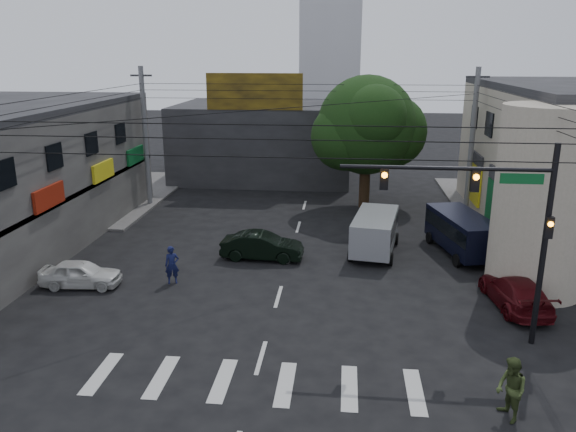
% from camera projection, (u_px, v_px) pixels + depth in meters
% --- Properties ---
extents(ground, '(160.00, 160.00, 0.00)m').
position_uv_depth(ground, '(272.00, 318.00, 22.00)').
color(ground, black).
rests_on(ground, ground).
extents(sidewalk_far_left, '(16.00, 16.00, 0.15)m').
position_uv_depth(sidewalk_far_left, '(60.00, 194.00, 40.94)').
color(sidewalk_far_left, '#514F4C').
rests_on(sidewalk_far_left, ground).
extents(sidewalk_far_right, '(16.00, 16.00, 0.15)m').
position_uv_depth(sidewalk_far_right, '(575.00, 208.00, 37.39)').
color(sidewalk_far_right, '#514F4C').
rests_on(sidewalk_far_right, ground).
extents(corner_column, '(4.00, 4.00, 8.00)m').
position_uv_depth(corner_column, '(543.00, 201.00, 23.62)').
color(corner_column, '#A0967E').
rests_on(corner_column, ground).
extents(building_far, '(14.00, 10.00, 6.00)m').
position_uv_depth(building_far, '(265.00, 141.00, 46.38)').
color(building_far, '#232326').
rests_on(building_far, ground).
extents(billboard, '(7.00, 0.30, 2.60)m').
position_uv_depth(billboard, '(254.00, 92.00, 40.50)').
color(billboard, olive).
rests_on(billboard, building_far).
extents(street_tree, '(6.40, 6.40, 8.70)m').
position_uv_depth(street_tree, '(367.00, 125.00, 36.31)').
color(street_tree, black).
rests_on(street_tree, ground).
extents(traffic_gantry, '(7.10, 0.35, 7.20)m').
position_uv_depth(traffic_gantry, '(497.00, 212.00, 18.92)').
color(traffic_gantry, black).
rests_on(traffic_gantry, ground).
extents(utility_pole_far_left, '(0.32, 0.32, 9.20)m').
position_uv_depth(utility_pole_far_left, '(146.00, 138.00, 37.02)').
color(utility_pole_far_left, '#59595B').
rests_on(utility_pole_far_left, ground).
extents(utility_pole_far_right, '(0.32, 0.32, 9.20)m').
position_uv_depth(utility_pole_far_right, '(472.00, 143.00, 34.96)').
color(utility_pole_far_right, '#59595B').
rests_on(utility_pole_far_right, ground).
extents(dark_sedan, '(1.73, 4.20, 1.35)m').
position_uv_depth(dark_sedan, '(262.00, 246.00, 28.14)').
color(dark_sedan, black).
rests_on(dark_sedan, ground).
extents(white_compact, '(1.89, 3.71, 1.20)m').
position_uv_depth(white_compact, '(81.00, 274.00, 24.81)').
color(white_compact, silver).
rests_on(white_compact, ground).
extents(maroon_sedan, '(2.84, 4.86, 1.29)m').
position_uv_depth(maroon_sedan, '(515.00, 292.00, 22.82)').
color(maroon_sedan, '#460A0E').
rests_on(maroon_sedan, ground).
extents(silver_minivan, '(5.34, 3.47, 2.03)m').
position_uv_depth(silver_minivan, '(375.00, 234.00, 28.92)').
color(silver_minivan, '#9A9DA2').
rests_on(silver_minivan, ground).
extents(navy_van, '(6.06, 4.34, 2.06)m').
position_uv_depth(navy_van, '(462.00, 235.00, 28.77)').
color(navy_van, black).
rests_on(navy_van, ground).
extents(traffic_officer, '(0.91, 0.85, 1.73)m').
position_uv_depth(traffic_officer, '(172.00, 265.00, 25.11)').
color(traffic_officer, '#11163D').
rests_on(traffic_officer, ground).
extents(pedestrian_olive, '(1.34, 1.26, 1.90)m').
position_uv_depth(pedestrian_olive, '(511.00, 390.00, 15.67)').
color(pedestrian_olive, '#33421E').
rests_on(pedestrian_olive, ground).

